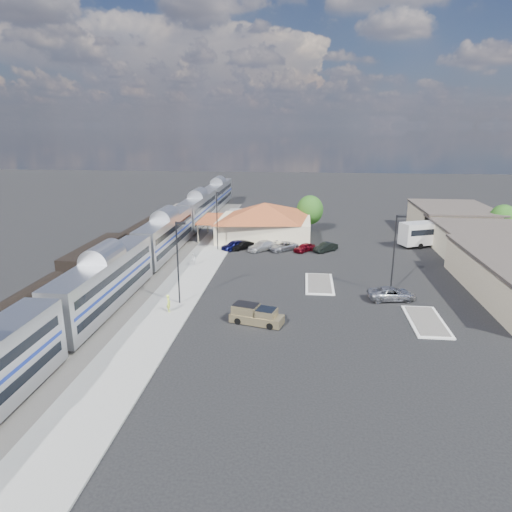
# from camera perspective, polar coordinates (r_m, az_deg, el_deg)

# --- Properties ---
(ground) EXTENTS (280.00, 280.00, 0.00)m
(ground) POSITION_cam_1_polar(r_m,az_deg,el_deg) (53.49, 3.69, -4.12)
(ground) COLOR black
(ground) RESTS_ON ground
(railbed) EXTENTS (16.00, 100.00, 0.12)m
(railbed) POSITION_cam_1_polar(r_m,az_deg,el_deg) (65.13, -14.79, -0.88)
(railbed) COLOR #4C4944
(railbed) RESTS_ON ground
(platform) EXTENTS (5.50, 92.00, 0.18)m
(platform) POSITION_cam_1_polar(r_m,az_deg,el_deg) (60.69, -7.46, -1.68)
(platform) COLOR gray
(platform) RESTS_ON ground
(passenger_train) EXTENTS (3.00, 104.00, 5.55)m
(passenger_train) POSITION_cam_1_polar(r_m,az_deg,el_deg) (67.81, -11.19, 2.47)
(passenger_train) COLOR silver
(passenger_train) RESTS_ON ground
(freight_cars) EXTENTS (2.80, 46.00, 4.00)m
(freight_cars) POSITION_cam_1_polar(r_m,az_deg,el_deg) (60.84, -19.38, -0.62)
(freight_cars) COLOR black
(freight_cars) RESTS_ON ground
(station_depot) EXTENTS (18.35, 12.24, 6.20)m
(station_depot) POSITION_cam_1_polar(r_m,az_deg,el_deg) (76.02, 1.05, 4.42)
(station_depot) COLOR #BCB289
(station_depot) RESTS_ON ground
(buildings_east) EXTENTS (14.40, 51.40, 4.80)m
(buildings_east) POSITION_cam_1_polar(r_m,az_deg,el_deg) (71.45, 27.30, 1.16)
(buildings_east) COLOR #C6B28C
(buildings_east) RESTS_ON ground
(traffic_island_south) EXTENTS (3.30, 7.50, 0.21)m
(traffic_island_south) POSITION_cam_1_polar(r_m,az_deg,el_deg) (55.35, 7.92, -3.43)
(traffic_island_south) COLOR silver
(traffic_island_south) RESTS_ON ground
(traffic_island_north) EXTENTS (3.30, 7.50, 0.21)m
(traffic_island_north) POSITION_cam_1_polar(r_m,az_deg,el_deg) (47.57, 20.52, -7.64)
(traffic_island_north) COLOR silver
(traffic_island_north) RESTS_ON ground
(lamp_plat_s) EXTENTS (1.08, 0.25, 9.00)m
(lamp_plat_s) POSITION_cam_1_polar(r_m,az_deg,el_deg) (47.80, -9.68, -0.04)
(lamp_plat_s) COLOR black
(lamp_plat_s) RESTS_ON ground
(lamp_plat_n) EXTENTS (1.08, 0.25, 9.00)m
(lamp_plat_n) POSITION_cam_1_polar(r_m,az_deg,el_deg) (68.67, -4.82, 4.99)
(lamp_plat_n) COLOR black
(lamp_plat_n) RESTS_ON ground
(lamp_lot) EXTENTS (1.08, 0.25, 9.00)m
(lamp_lot) POSITION_cam_1_polar(r_m,az_deg,el_deg) (52.88, 17.00, 1.03)
(lamp_lot) COLOR black
(lamp_lot) RESTS_ON ground
(tree_east_c) EXTENTS (4.41, 4.41, 6.21)m
(tree_east_c) POSITION_cam_1_polar(r_m,az_deg,el_deg) (84.02, 28.47, 4.03)
(tree_east_c) COLOR #382314
(tree_east_c) RESTS_ON ground
(tree_depot) EXTENTS (4.71, 4.71, 6.63)m
(tree_depot) POSITION_cam_1_polar(r_m,az_deg,el_deg) (81.49, 6.75, 5.73)
(tree_depot) COLOR #382314
(tree_depot) RESTS_ON ground
(pickup_truck) EXTENTS (5.38, 3.10, 1.75)m
(pickup_truck) POSITION_cam_1_polar(r_m,az_deg,el_deg) (44.07, 0.10, -7.43)
(pickup_truck) COLOR #95845B
(pickup_truck) RESTS_ON ground
(suv) EXTENTS (5.47, 3.15, 1.44)m
(suv) POSITION_cam_1_polar(r_m,az_deg,el_deg) (51.99, 16.61, -4.54)
(suv) COLOR #A5A7AD
(suv) RESTS_ON ground
(coach_bus) EXTENTS (12.23, 7.15, 3.90)m
(coach_bus) POSITION_cam_1_polar(r_m,az_deg,el_deg) (77.56, 21.61, 2.85)
(coach_bus) COLOR silver
(coach_bus) RESTS_ON ground
(person_a) EXTENTS (0.67, 0.78, 1.81)m
(person_a) POSITION_cam_1_polar(r_m,az_deg,el_deg) (47.13, -10.87, -5.81)
(person_a) COLOR #C8E246
(person_a) RESTS_ON platform
(person_b) EXTENTS (0.72, 0.87, 1.65)m
(person_b) POSITION_cam_1_polar(r_m,az_deg,el_deg) (62.02, -7.85, -0.42)
(person_b) COLOR silver
(person_b) RESTS_ON platform
(parked_car_a) EXTENTS (4.37, 4.24, 1.48)m
(parked_car_a) POSITION_cam_1_polar(r_m,az_deg,el_deg) (70.00, -2.69, 1.38)
(parked_car_a) COLOR #0D0E42
(parked_car_a) RESTS_ON ground
(parked_car_b) EXTENTS (3.80, 3.83, 1.32)m
(parked_car_b) POSITION_cam_1_polar(r_m,az_deg,el_deg) (70.16, -1.81, 1.36)
(parked_car_b) COLOR black
(parked_car_b) RESTS_ON ground
(parked_car_c) EXTENTS (4.98, 5.06, 1.46)m
(parked_car_c) POSITION_cam_1_polar(r_m,az_deg,el_deg) (69.51, 0.77, 1.29)
(parked_car_c) COLOR silver
(parked_car_c) RESTS_ON ground
(parked_car_d) EXTENTS (4.98, 4.78, 1.31)m
(parked_car_d) POSITION_cam_1_polar(r_m,az_deg,el_deg) (69.61, 3.42, 1.22)
(parked_car_d) COLOR #94969C
(parked_car_d) RESTS_ON ground
(parked_car_e) EXTENTS (3.63, 3.81, 1.28)m
(parked_car_e) POSITION_cam_1_polar(r_m,az_deg,el_deg) (69.27, 6.05, 1.07)
(parked_car_e) COLOR maroon
(parked_car_e) RESTS_ON ground
(parked_car_f) EXTENTS (3.96, 3.91, 1.36)m
(parked_car_f) POSITION_cam_1_polar(r_m,az_deg,el_deg) (69.64, 8.69, 1.08)
(parked_car_f) COLOR black
(parked_car_f) RESTS_ON ground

